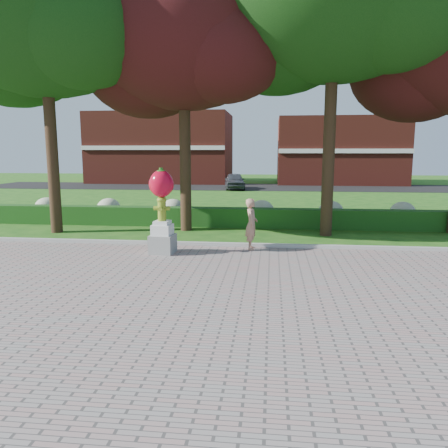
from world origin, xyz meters
name	(u,v)px	position (x,y,z in m)	size (l,w,h in m)	color
ground	(217,271)	(0.00, 0.00, 0.00)	(100.00, 100.00, 0.00)	#1C5114
walkway	(188,331)	(0.00, -4.00, 0.02)	(40.00, 14.00, 0.04)	gray
curb	(228,245)	(0.00, 3.00, 0.07)	(40.00, 0.18, 0.15)	#ADADA5
lawn_hedge	(237,217)	(0.00, 7.00, 0.40)	(24.00, 0.70, 0.80)	#143F12
hydrangea_row	(252,211)	(0.57, 8.00, 0.55)	(20.10, 1.10, 0.99)	#ADB48A
street	(256,187)	(0.00, 28.00, 0.01)	(50.00, 8.00, 0.02)	black
building_left	(162,148)	(-10.00, 34.00, 3.50)	(14.00, 8.00, 7.00)	maroon
building_right	(339,151)	(8.00, 34.00, 3.20)	(12.00, 8.00, 6.40)	maroon
tree_far_left	(42,19)	(-7.11, 5.09, 7.96)	(9.00, 7.68, 11.66)	black
tree_mid_left	(181,41)	(-2.10, 6.08, 7.30)	(8.25, 7.04, 10.69)	black
hydrant_sculpture	(162,208)	(-1.91, 1.77, 1.43)	(0.77, 0.77, 2.63)	gray
woman	(251,224)	(0.80, 2.60, 0.86)	(0.60, 0.39, 1.64)	tan
parked_car	(235,181)	(-1.69, 25.53, 0.70)	(1.60, 3.99, 1.36)	#414449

